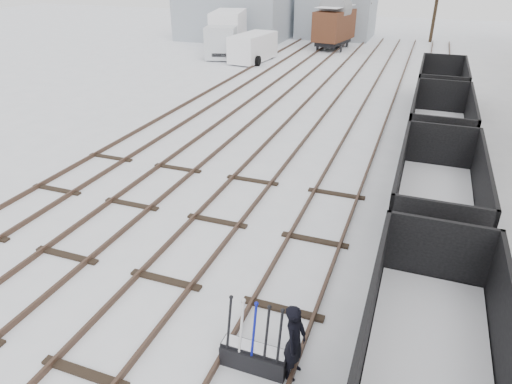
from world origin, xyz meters
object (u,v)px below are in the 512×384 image
freight_wagon_a (427,375)px  box_van_wagon (334,24)px  crane (231,15)px  lorry (227,33)px  ground_frame (254,355)px  worker (295,342)px  panel_van (253,47)px

freight_wagon_a → box_van_wagon: 35.95m
freight_wagon_a → crane: bearing=117.6°
box_van_wagon → lorry: 9.36m
ground_frame → box_van_wagon: size_ratio=0.30×
lorry → ground_frame: bearing=-78.9°
worker → box_van_wagon: 35.45m
worker → panel_van: 29.55m
ground_frame → box_van_wagon: 35.44m
panel_van → crane: (-5.72, 9.28, 1.16)m
worker → freight_wagon_a: freight_wagon_a is taller
freight_wagon_a → crane: crane is taller
ground_frame → freight_wagon_a: bearing=2.1°
worker → crane: size_ratio=0.19×
ground_frame → lorry: lorry is taller
worker → box_van_wagon: (-6.55, 34.82, 1.22)m
ground_frame → freight_wagon_a: freight_wagon_a is taller
crane → box_van_wagon: bearing=-21.5°
panel_van → crane: size_ratio=0.57×
lorry → crane: 7.60m
ground_frame → lorry: 32.58m
worker → crane: bearing=29.1°
freight_wagon_a → crane: (-19.15, 36.65, 1.33)m
lorry → panel_van: (3.11, -2.16, -0.62)m
ground_frame → panel_van: bearing=111.2°
ground_frame → panel_van: 29.38m
panel_van → worker: bearing=-61.2°
freight_wagon_a → panel_van: 30.50m
panel_van → box_van_wagon: bearing=65.0°
box_van_wagon → lorry: size_ratio=0.66×
freight_wagon_a → crane: 41.38m
lorry → box_van_wagon: bearing=21.1°
ground_frame → box_van_wagon: (-5.80, 34.92, 1.74)m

